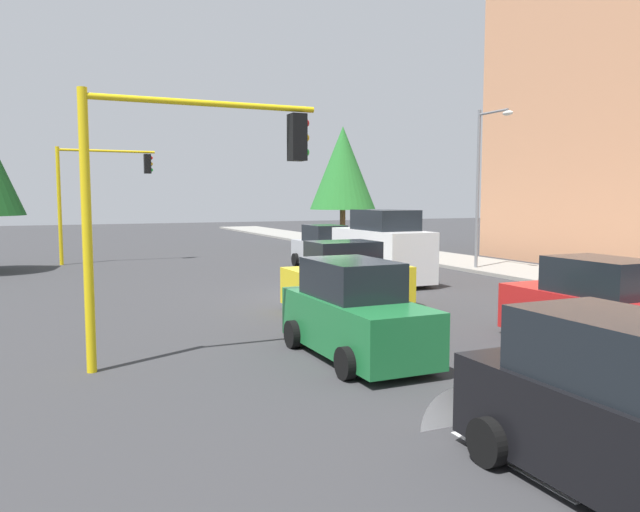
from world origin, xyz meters
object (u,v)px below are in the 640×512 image
object	(u,v)px
car_yellow	(347,278)
car_black	(628,416)
car_green	(355,314)
traffic_signal_near_right	(189,173)
delivery_van_white	(382,249)
car_silver	(323,248)
traffic_signal_far_right	(99,182)
street_lamp_curbside	(484,171)
car_red	(595,308)
tree_roadside_far	(343,168)

from	to	relation	value
car_yellow	car_black	xyz separation A→B (m)	(11.47, -2.35, 0.00)
car_black	car_green	bearing A→B (deg)	179.92
traffic_signal_near_right	car_yellow	xyz separation A→B (m)	(-4.00, 5.43, -2.81)
delivery_van_white	car_silver	bearing A→B (deg)	179.63
traffic_signal_far_right	car_silver	size ratio (longest dim) A/B	1.51
traffic_signal_far_right	traffic_signal_near_right	bearing A→B (deg)	0.20
street_lamp_curbside	car_red	xyz separation A→B (m)	(12.15, -6.76, -3.45)
car_green	car_red	bearing A→B (deg)	73.08
car_yellow	car_silver	distance (m)	10.51
traffic_signal_near_right	car_red	xyz separation A→B (m)	(2.54, 8.06, -2.81)
traffic_signal_far_right	traffic_signal_near_right	size ratio (longest dim) A/B	1.08
traffic_signal_far_right	car_red	world-z (taller)	traffic_signal_far_right
car_silver	delivery_van_white	bearing A→B (deg)	-0.37
car_silver	traffic_signal_near_right	bearing A→B (deg)	-33.41
delivery_van_white	car_yellow	world-z (taller)	delivery_van_white
car_yellow	traffic_signal_near_right	bearing A→B (deg)	-53.64
street_lamp_curbside	car_red	bearing A→B (deg)	-29.10
traffic_signal_far_right	car_red	xyz separation A→B (m)	(22.54, 8.13, -3.09)
traffic_signal_near_right	tree_roadside_far	xyz separation A→B (m)	(-24.00, 15.12, 1.39)
traffic_signal_near_right	street_lamp_curbside	xyz separation A→B (m)	(-9.61, 14.82, 0.64)
car_yellow	car_silver	xyz separation A→B (m)	(-9.84, 3.69, 0.00)
delivery_van_white	street_lamp_curbside	bearing A→B (deg)	102.43
car_red	car_silver	world-z (taller)	same
car_silver	car_yellow	bearing A→B (deg)	-20.58
car_green	car_black	world-z (taller)	same
car_green	car_black	xyz separation A→B (m)	(6.44, -0.01, 0.00)
street_lamp_curbside	car_black	bearing A→B (deg)	-34.51
street_lamp_curbside	traffic_signal_far_right	bearing A→B (deg)	-124.90
street_lamp_curbside	car_silver	bearing A→B (deg)	-126.56
tree_roadside_far	car_red	distance (m)	27.78
traffic_signal_near_right	car_black	world-z (taller)	traffic_signal_near_right
street_lamp_curbside	car_red	distance (m)	14.33
car_red	car_black	xyz separation A→B (m)	(4.93, -4.98, -0.00)
street_lamp_curbside	car_green	bearing A→B (deg)	-47.80
car_black	car_yellow	bearing A→B (deg)	168.41
traffic_signal_far_right	car_red	size ratio (longest dim) A/B	1.38
delivery_van_white	car_yellow	size ratio (longest dim) A/B	1.32
street_lamp_curbside	tree_roadside_far	distance (m)	14.41
street_lamp_curbside	car_green	xyz separation A→B (m)	(10.64, -11.73, -3.45)
traffic_signal_near_right	delivery_van_white	distance (m)	12.58
traffic_signal_far_right	tree_roadside_far	world-z (taller)	tree_roadside_far
car_green	car_red	size ratio (longest dim) A/B	1.02
car_red	traffic_signal_near_right	bearing A→B (deg)	-107.49
car_red	car_black	size ratio (longest dim) A/B	0.99
car_red	traffic_signal_far_right	bearing A→B (deg)	-160.17
tree_roadside_far	delivery_van_white	size ratio (longest dim) A/B	1.62
traffic_signal_near_right	delivery_van_white	world-z (taller)	traffic_signal_near_right
delivery_van_white	traffic_signal_near_right	bearing A→B (deg)	-47.44
traffic_signal_near_right	traffic_signal_far_right	bearing A→B (deg)	-179.80
car_red	car_silver	size ratio (longest dim) A/B	1.09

